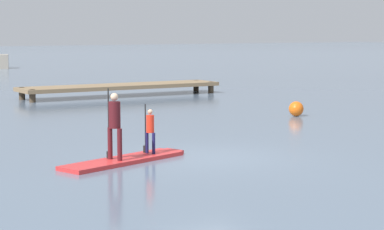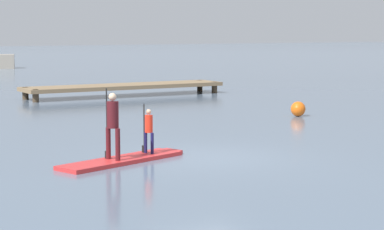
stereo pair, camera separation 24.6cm
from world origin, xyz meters
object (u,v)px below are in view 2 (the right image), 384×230
object	(u,v)px
paddler_child_solo	(148,129)
mooring_buoy_near	(298,109)
paddleboard_near	(123,160)
paddler_adult	(113,122)

from	to	relation	value
paddler_child_solo	mooring_buoy_near	world-z (taller)	paddler_child_solo
paddler_child_solo	mooring_buoy_near	distance (m)	10.13
paddleboard_near	paddler_child_solo	world-z (taller)	paddler_child_solo
paddler_adult	paddleboard_near	bearing A→B (deg)	16.95
paddleboard_near	mooring_buoy_near	xyz separation A→B (m)	(9.60, 5.34, 0.22)
paddleboard_near	paddler_child_solo	distance (m)	1.11
paddler_adult	mooring_buoy_near	xyz separation A→B (m)	(9.92, 5.44, -0.74)
paddleboard_near	paddler_adult	world-z (taller)	paddler_adult
paddler_adult	paddler_child_solo	size ratio (longest dim) A/B	1.37
paddler_child_solo	paddleboard_near	bearing A→B (deg)	-161.12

